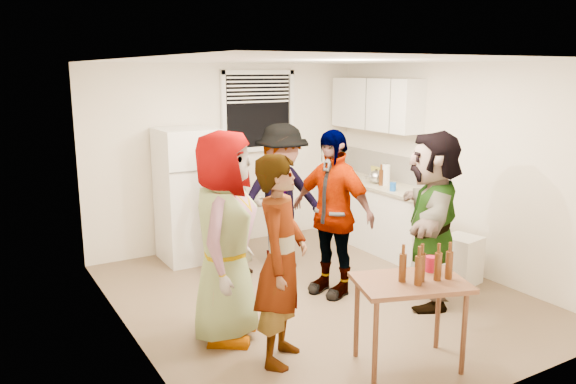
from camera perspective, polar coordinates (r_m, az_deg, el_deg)
room at (r=6.23m, az=3.03°, el=-10.46°), size 4.00×4.50×2.50m
window at (r=7.90m, az=-3.02°, el=8.21°), size 1.12×0.10×1.06m
refrigerator at (r=7.26m, az=-10.13°, el=-0.30°), size 0.70×0.70×1.70m
counter_lower at (r=7.94m, az=8.72°, el=-2.29°), size 0.60×2.20×0.86m
countertop at (r=7.84m, az=8.83°, el=0.89°), size 0.64×2.22×0.04m
backsplash at (r=7.99m, az=10.46°, el=2.50°), size 0.03×2.20×0.36m
upper_cabinets at (r=7.94m, az=8.90°, el=8.82°), size 0.34×1.60×0.70m
kettle at (r=7.75m, az=8.92°, el=0.90°), size 0.28×0.25×0.20m
paper_towel at (r=7.65m, az=9.81°, el=0.73°), size 0.12×0.12×0.27m
wine_bottle at (r=8.51m, az=5.56°, el=2.01°), size 0.07×0.07×0.29m
beer_bottle_counter at (r=7.59m, az=9.40°, el=0.65°), size 0.06×0.06×0.21m
blue_cup at (r=7.28m, az=10.59°, el=0.11°), size 0.08×0.08×0.11m
picture_frame at (r=8.15m, az=8.94°, el=2.03°), size 0.02×0.19×0.16m
trash_bin at (r=6.81m, az=17.18°, el=-6.77°), size 0.43×0.43×0.55m
serving_table at (r=5.00m, az=11.97°, el=-16.76°), size 1.03×0.84×0.75m
beer_bottle_table at (r=4.61m, az=13.04°, el=-9.17°), size 0.06×0.06×0.24m
red_cup at (r=4.93m, az=14.28°, el=-7.82°), size 0.10×0.10×0.13m
guest_grey at (r=5.38m, az=-6.21°, el=-14.38°), size 2.08×1.91×0.61m
guest_stripe at (r=4.99m, az=-0.67°, el=-16.58°), size 1.71×1.69×0.42m
guest_back_left at (r=6.88m, az=-5.47°, el=-8.26°), size 1.24×1.78×0.61m
guest_back_right at (r=7.08m, az=-0.63°, el=-7.60°), size 1.22×1.83×0.66m
guest_black at (r=6.34m, az=4.33°, el=-10.09°), size 2.04×1.54×0.44m
guest_orange at (r=6.25m, az=14.00°, el=-10.76°), size 2.48×2.47×0.54m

